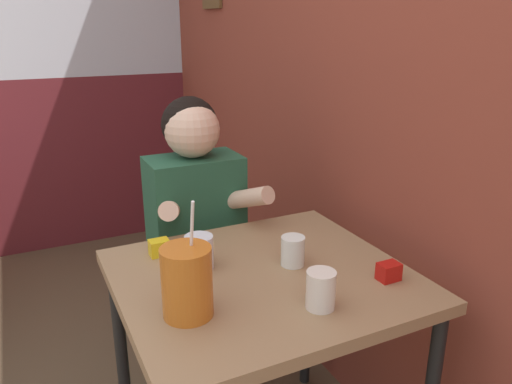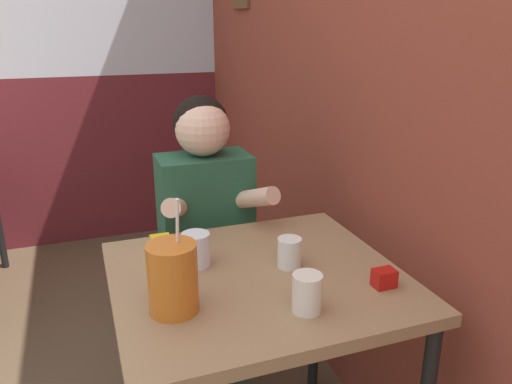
% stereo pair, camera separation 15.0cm
% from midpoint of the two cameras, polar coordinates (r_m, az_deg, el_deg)
% --- Properties ---
extents(brick_wall_right, '(0.08, 4.53, 2.70)m').
position_cam_midpoint_polar(brick_wall_right, '(2.31, 6.60, 16.97)').
color(brick_wall_right, brown).
rests_on(brick_wall_right, ground_plane).
extents(back_wall, '(5.48, 0.09, 2.70)m').
position_cam_midpoint_polar(back_wall, '(3.37, -25.52, 16.04)').
color(back_wall, silver).
rests_on(back_wall, ground_plane).
extents(main_table, '(0.81, 0.73, 0.74)m').
position_cam_midpoint_polar(main_table, '(1.48, 3.10, -12.24)').
color(main_table, '#93704C').
rests_on(main_table, ground_plane).
extents(person_seated, '(0.42, 0.40, 1.18)m').
position_cam_midpoint_polar(person_seated, '(1.94, -3.47, -5.70)').
color(person_seated, '#235138').
rests_on(person_seated, ground_plane).
extents(cocktail_pitcher, '(0.12, 0.12, 0.30)m').
position_cam_midpoint_polar(cocktail_pitcher, '(1.23, -6.04, -9.83)').
color(cocktail_pitcher, '#C6661E').
rests_on(cocktail_pitcher, main_table).
extents(glass_near_pitcher, '(0.08, 0.08, 0.10)m').
position_cam_midpoint_polar(glass_near_pitcher, '(1.47, -3.97, -6.63)').
color(glass_near_pitcher, silver).
rests_on(glass_near_pitcher, main_table).
extents(glass_center, '(0.07, 0.07, 0.09)m').
position_cam_midpoint_polar(glass_center, '(1.47, 6.79, -6.95)').
color(glass_center, silver).
rests_on(glass_center, main_table).
extents(glass_far_side, '(0.08, 0.08, 0.10)m').
position_cam_midpoint_polar(glass_far_side, '(1.26, 9.33, -11.40)').
color(glass_far_side, silver).
rests_on(glass_far_side, main_table).
extents(condiment_ketchup, '(0.06, 0.04, 0.05)m').
position_cam_midpoint_polar(condiment_ketchup, '(1.42, 17.44, -9.46)').
color(condiment_ketchup, '#B7140F').
rests_on(condiment_ketchup, main_table).
extents(condiment_mustard, '(0.06, 0.04, 0.05)m').
position_cam_midpoint_polar(condiment_mustard, '(1.58, -8.18, -5.89)').
color(condiment_mustard, yellow).
rests_on(condiment_mustard, main_table).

